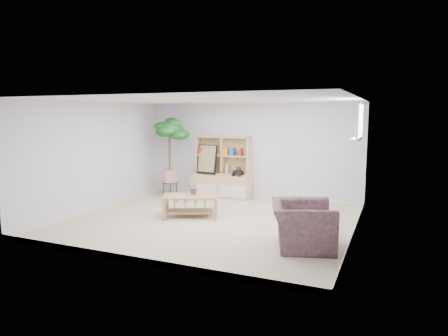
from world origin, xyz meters
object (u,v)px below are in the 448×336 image
at_px(storage_unit, 222,167).
at_px(floor_tree, 170,157).
at_px(armchair, 302,222).
at_px(coffee_table, 191,206).

distance_m(storage_unit, floor_tree, 1.37).
bearing_deg(armchair, storage_unit, 24.49).
bearing_deg(storage_unit, floor_tree, -162.10).
height_order(storage_unit, floor_tree, floor_tree).
xyz_separation_m(storage_unit, coffee_table, (0.21, -2.09, -0.55)).
xyz_separation_m(floor_tree, armchair, (4.04, -2.65, -0.61)).
distance_m(storage_unit, coffee_table, 2.17).
height_order(coffee_table, floor_tree, floor_tree).
bearing_deg(armchair, floor_tree, 39.25).
xyz_separation_m(coffee_table, armchair, (2.55, -0.98, 0.18)).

